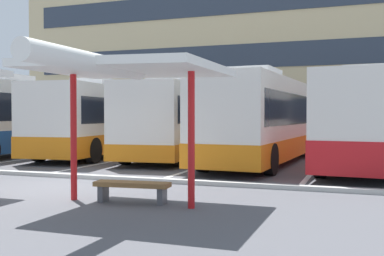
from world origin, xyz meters
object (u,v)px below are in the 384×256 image
bench_2 (132,187)px  coach_bus_2 (180,121)px  coach_bus_0 (26,119)px  coach_bus_1 (111,121)px  coach_bus_4 (371,122)px  coach_bus_3 (265,121)px  waiting_shelter_1 (123,71)px

bench_2 → coach_bus_2: bearing=105.8°
coach_bus_0 → coach_bus_2: bearing=6.0°
coach_bus_1 → coach_bus_4: bearing=-6.2°
coach_bus_2 → bench_2: 10.82m
coach_bus_1 → coach_bus_2: (3.83, -0.59, 0.01)m
coach_bus_2 → coach_bus_1: bearing=171.2°
coach_bus_1 → coach_bus_4: coach_bus_4 is taller
coach_bus_0 → coach_bus_1: (3.84, 1.40, -0.10)m
coach_bus_3 → waiting_shelter_1: coach_bus_3 is taller
coach_bus_4 → waiting_shelter_1: 11.26m
coach_bus_0 → waiting_shelter_1: size_ratio=2.31×
coach_bus_2 → coach_bus_3: (3.97, -1.12, 0.03)m
coach_bus_3 → coach_bus_0: bearing=178.5°
coach_bus_0 → coach_bus_1: bearing=20.0°
coach_bus_1 → bench_2: bearing=-58.3°
bench_2 → coach_bus_1: bearing=121.7°
coach_bus_1 → coach_bus_3: bearing=-12.3°
coach_bus_2 → waiting_shelter_1: coach_bus_2 is taller
coach_bus_2 → waiting_shelter_1: bearing=-74.7°
coach_bus_2 → waiting_shelter_1: 11.17m
coach_bus_1 → coach_bus_3: (7.80, -1.71, 0.05)m
coach_bus_0 → waiting_shelter_1: bearing=-43.1°
coach_bus_3 → bench_2: bearing=-96.5°
coach_bus_1 → waiting_shelter_1: 13.23m
coach_bus_3 → bench_2: (-1.04, -9.22, -1.31)m
coach_bus_1 → waiting_shelter_1: size_ratio=2.43×
coach_bus_3 → bench_2: 9.37m
coach_bus_0 → coach_bus_4: size_ratio=0.94×
coach_bus_4 → bench_2: bearing=-117.1°
coach_bus_3 → waiting_shelter_1: (-1.04, -9.60, 1.13)m
coach_bus_3 → waiting_shelter_1: size_ratio=2.17×
coach_bus_1 → coach_bus_3: 7.99m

